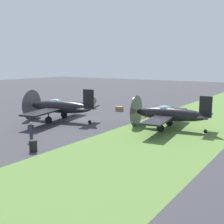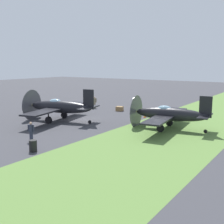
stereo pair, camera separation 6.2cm
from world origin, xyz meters
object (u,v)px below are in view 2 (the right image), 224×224
(runway_marker_cone, at_px, (145,116))
(airplane_wingman, at_px, (169,114))
(airplane_lead, at_px, (59,107))
(fuel_drum, at_px, (33,146))
(ground_crew_chief, at_px, (95,102))
(supply_crate, at_px, (120,109))
(ground_crew_mechanic, at_px, (31,131))

(runway_marker_cone, bearing_deg, airplane_wingman, -130.81)
(airplane_lead, relative_size, fuel_drum, 12.60)
(airplane_lead, xyz_separation_m, ground_crew_chief, (10.13, 2.61, -0.77))
(fuel_drum, distance_m, supply_crate, 20.39)
(airplane_lead, bearing_deg, runway_marker_cone, -56.45)
(supply_crate, bearing_deg, ground_crew_mechanic, -172.29)
(ground_crew_chief, distance_m, fuel_drum, 22.00)
(ground_crew_mechanic, distance_m, runway_marker_cone, 15.75)
(airplane_lead, bearing_deg, airplane_wingman, -88.10)
(airplane_wingman, height_order, ground_crew_mechanic, airplane_wingman)
(airplane_lead, relative_size, supply_crate, 12.60)
(airplane_lead, height_order, runway_marker_cone, airplane_lead)
(airplane_lead, distance_m, ground_crew_chief, 10.49)
(ground_crew_mechanic, distance_m, supply_crate, 18.12)
(airplane_lead, relative_size, airplane_wingman, 1.07)
(fuel_drum, bearing_deg, airplane_lead, 34.56)
(ground_crew_mechanic, relative_size, runway_marker_cone, 3.93)
(supply_crate, bearing_deg, ground_crew_chief, 88.65)
(ground_crew_mechanic, height_order, fuel_drum, ground_crew_mechanic)
(runway_marker_cone, bearing_deg, airplane_lead, 136.15)
(airplane_wingman, xyz_separation_m, fuel_drum, (-12.96, 5.57, -1.13))
(fuel_drum, bearing_deg, supply_crate, 13.67)
(airplane_wingman, bearing_deg, airplane_lead, 97.31)
(ground_crew_chief, distance_m, ground_crew_mechanic, 19.35)
(fuel_drum, bearing_deg, airplane_wingman, -23.24)
(ground_crew_chief, relative_size, supply_crate, 1.92)
(airplane_wingman, distance_m, ground_crew_mechanic, 13.67)
(airplane_wingman, distance_m, ground_crew_chief, 16.46)
(airplane_lead, xyz_separation_m, runway_marker_cone, (7.55, -7.25, -1.46))
(airplane_wingman, height_order, fuel_drum, airplane_wingman)
(fuel_drum, distance_m, runway_marker_cone, 17.34)
(airplane_wingman, distance_m, supply_crate, 12.50)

